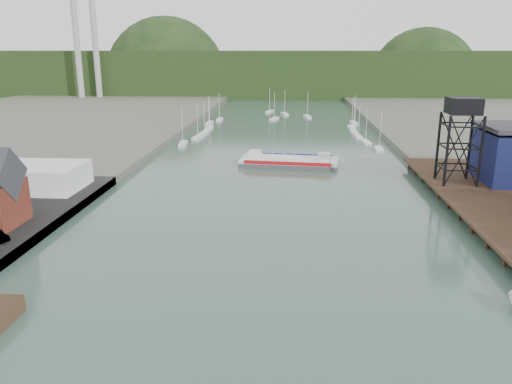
# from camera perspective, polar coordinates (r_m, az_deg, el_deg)

# --- Properties ---
(ground) EXTENTS (600.00, 600.00, 0.00)m
(ground) POSITION_cam_1_polar(r_m,az_deg,el_deg) (45.19, -1.38, -19.95)
(ground) COLOR #2C453C
(ground) RESTS_ON ground
(east_pier) EXTENTS (14.00, 70.00, 2.45)m
(east_pier) POSITION_cam_1_polar(r_m,az_deg,el_deg) (91.39, 25.32, -1.25)
(east_pier) COLOR black
(east_pier) RESTS_ON ground
(white_shed) EXTENTS (18.00, 12.00, 4.50)m
(white_shed) POSITION_cam_1_polar(r_m,az_deg,el_deg) (101.25, -24.12, 1.60)
(white_shed) COLOR silver
(white_shed) RESTS_ON west_quay
(lift_tower) EXTENTS (6.50, 6.50, 16.00)m
(lift_tower) POSITION_cam_1_polar(r_m,az_deg,el_deg) (100.11, 22.58, 8.52)
(lift_tower) COLOR black
(lift_tower) RESTS_ON east_pier
(marina_sailboats) EXTENTS (57.71, 92.65, 0.90)m
(marina_sailboats) POSITION_cam_1_polar(r_m,az_deg,el_deg) (176.88, 2.91, 7.42)
(marina_sailboats) COLOR silver
(marina_sailboats) RESTS_ON ground
(smokestacks) EXTENTS (11.20, 8.20, 60.00)m
(smokestacks) POSITION_cam_1_polar(r_m,az_deg,el_deg) (290.44, -18.84, 15.82)
(smokestacks) COLOR #A2A29D
(smokestacks) RESTS_ON ground
(distant_hills) EXTENTS (500.00, 120.00, 80.00)m
(distant_hills) POSITION_cam_1_polar(r_m,az_deg,el_deg) (338.26, 2.86, 13.19)
(distant_hills) COLOR black
(distant_hills) RESTS_ON ground
(chain_ferry) EXTENTS (23.72, 11.54, 3.29)m
(chain_ferry) POSITION_cam_1_polar(r_m,az_deg,el_deg) (119.11, 3.81, 3.52)
(chain_ferry) COLOR #444447
(chain_ferry) RESTS_ON ground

